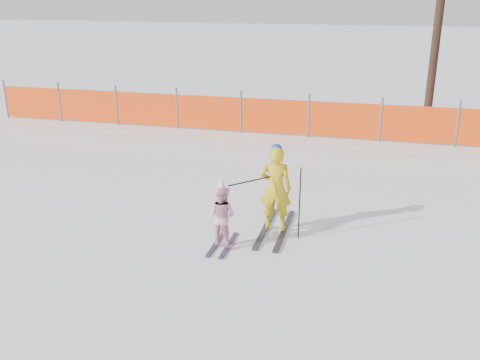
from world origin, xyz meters
name	(u,v)px	position (x,y,z in m)	size (l,w,h in m)	color
ground	(233,246)	(0.00, 0.00, 0.00)	(120.00, 120.00, 0.00)	white
adult	(276,189)	(0.56, 0.80, 0.78)	(0.56, 1.73, 1.59)	black
child	(222,215)	(-0.18, 0.00, 0.55)	(0.58, 0.98, 1.20)	black
ski_poles	(280,195)	(0.68, 0.52, 0.79)	(1.12, 0.63, 1.27)	black
safety_fence	(222,113)	(-2.30, 7.30, 0.56)	(14.93, 0.06, 1.25)	#595960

